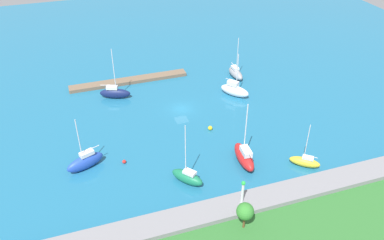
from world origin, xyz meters
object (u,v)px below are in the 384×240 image
at_px(park_tree_east, 245,211).
at_px(mooring_buoy_red, 124,162).
at_px(sailboat_green_along_channel, 187,177).
at_px(sailboat_yellow_mid_basin, 305,162).
at_px(sailboat_gray_by_breakwater, 236,73).
at_px(sailboat_navy_off_beacon, 115,93).
at_px(sailboat_blue_outer_mooring, 85,161).
at_px(mooring_buoy_yellow, 210,128).
at_px(harbor_beacon, 243,190).
at_px(sailboat_white_near_pier, 235,90).
at_px(pier_dock, 129,81).
at_px(sailboat_red_far_south, 244,156).

bearing_deg(park_tree_east, mooring_buoy_red, -56.88).
bearing_deg(sailboat_green_along_channel, sailboat_yellow_mid_basin, -135.78).
bearing_deg(sailboat_gray_by_breakwater, sailboat_navy_off_beacon, -91.49).
distance_m(sailboat_blue_outer_mooring, mooring_buoy_yellow, 22.37).
height_order(harbor_beacon, mooring_buoy_yellow, harbor_beacon).
distance_m(sailboat_yellow_mid_basin, sailboat_white_near_pier, 23.86).
xyz_separation_m(harbor_beacon, mooring_buoy_red, (13.42, -15.10, -3.42)).
height_order(pier_dock, mooring_buoy_red, pier_dock).
relative_size(pier_dock, sailboat_gray_by_breakwater, 2.72).
distance_m(pier_dock, sailboat_blue_outer_mooring, 28.51).
height_order(park_tree_east, mooring_buoy_yellow, park_tree_east).
height_order(park_tree_east, mooring_buoy_red, park_tree_east).
height_order(sailboat_green_along_channel, mooring_buoy_yellow, sailboat_green_along_channel).
height_order(park_tree_east, sailboat_blue_outer_mooring, sailboat_blue_outer_mooring).
distance_m(sailboat_gray_by_breakwater, mooring_buoy_yellow, 21.32).
distance_m(sailboat_blue_outer_mooring, mooring_buoy_red, 5.97).
relative_size(sailboat_red_far_south, mooring_buoy_red, 17.59).
bearing_deg(mooring_buoy_yellow, park_tree_east, 79.82).
bearing_deg(mooring_buoy_red, mooring_buoy_yellow, -165.21).
bearing_deg(pier_dock, sailboat_yellow_mid_basin, 119.84).
xyz_separation_m(pier_dock, mooring_buoy_red, (5.94, 26.72, -0.06)).
relative_size(park_tree_east, sailboat_gray_by_breakwater, 0.43).
relative_size(sailboat_navy_off_beacon, sailboat_red_far_south, 1.00).
distance_m(sailboat_blue_outer_mooring, sailboat_gray_by_breakwater, 40.34).
bearing_deg(sailboat_gray_by_breakwater, pier_dock, -105.48).
height_order(park_tree_east, sailboat_white_near_pier, sailboat_white_near_pier).
xyz_separation_m(sailboat_navy_off_beacon, sailboat_red_far_south, (-16.08, 26.88, 0.12)).
relative_size(sailboat_yellow_mid_basin, mooring_buoy_red, 12.82).
bearing_deg(mooring_buoy_yellow, sailboat_red_far_south, 100.32).
relative_size(sailboat_blue_outer_mooring, sailboat_white_near_pier, 0.99).
bearing_deg(park_tree_east, sailboat_gray_by_breakwater, -112.52).
height_order(sailboat_yellow_mid_basin, sailboat_navy_off_beacon, sailboat_navy_off_beacon).
bearing_deg(park_tree_east, pier_dock, -82.23).
height_order(sailboat_gray_by_breakwater, mooring_buoy_red, sailboat_gray_by_breakwater).
bearing_deg(sailboat_white_near_pier, mooring_buoy_red, -99.90).
relative_size(sailboat_green_along_channel, sailboat_blue_outer_mooring, 1.11).
xyz_separation_m(park_tree_east, sailboat_white_near_pier, (-13.12, -32.74, -2.44)).
xyz_separation_m(sailboat_white_near_pier, mooring_buoy_yellow, (9.01, 9.86, -0.89)).
bearing_deg(harbor_beacon, sailboat_blue_outer_mooring, -39.50).
bearing_deg(sailboat_navy_off_beacon, sailboat_white_near_pier, 4.62).
distance_m(sailboat_green_along_channel, sailboat_gray_by_breakwater, 35.48).
relative_size(harbor_beacon, sailboat_gray_by_breakwater, 0.40).
height_order(sailboat_yellow_mid_basin, sailboat_gray_by_breakwater, sailboat_gray_by_breakwater).
xyz_separation_m(pier_dock, sailboat_green_along_channel, (-2.23, 34.08, 0.66)).
bearing_deg(sailboat_gray_by_breakwater, mooring_buoy_yellow, -38.65).
height_order(park_tree_east, sailboat_red_far_south, sailboat_red_far_south).
distance_m(sailboat_red_far_south, mooring_buoy_red, 19.05).
relative_size(harbor_beacon, sailboat_yellow_mid_basin, 0.48).
distance_m(sailboat_green_along_channel, sailboat_red_far_south, 10.03).
height_order(sailboat_yellow_mid_basin, sailboat_blue_outer_mooring, sailboat_blue_outer_mooring).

